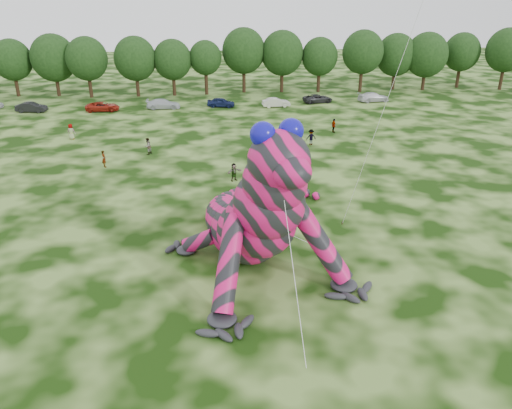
{
  "coord_description": "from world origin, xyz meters",
  "views": [
    {
      "loc": [
        1.25,
        -26.61,
        16.41
      ],
      "look_at": [
        3.97,
        1.68,
        4.0
      ],
      "focal_mm": 35.0,
      "sensor_mm": 36.0,
      "label": 1
    }
  ],
  "objects_px": {
    "tree_6": "(88,67)",
    "car_3": "(163,104)",
    "tree_9": "(206,68)",
    "inflatable_gecko": "(240,182)",
    "tree_14": "(395,62)",
    "car_6": "(318,98)",
    "car_4": "(221,102)",
    "spectator_0": "(104,159)",
    "tree_7": "(136,67)",
    "tree_12": "(319,65)",
    "tree_5": "(55,65)",
    "tree_11": "(282,61)",
    "tree_17": "(505,59)",
    "car_5": "(276,102)",
    "car_2": "(103,107)",
    "spectator_2": "(311,137)",
    "tree_16": "(461,60)",
    "spectator_5": "(234,172)",
    "car_1": "(31,107)",
    "tree_4": "(13,68)",
    "spectator_1": "(148,146)",
    "tree_10": "(244,60)",
    "car_7": "(373,97)",
    "tree_8": "(173,68)",
    "spectator_4": "(71,132)"
  },
  "relations": [
    {
      "from": "tree_14",
      "to": "car_6",
      "type": "xyz_separation_m",
      "value": [
        -15.35,
        -9.59,
        -4.07
      ]
    },
    {
      "from": "tree_11",
      "to": "spectator_2",
      "type": "xyz_separation_m",
      "value": [
        -1.15,
        -31.16,
        -4.14
      ]
    },
    {
      "from": "tree_10",
      "to": "tree_16",
      "type": "bearing_deg",
      "value": 1.2
    },
    {
      "from": "tree_17",
      "to": "car_1",
      "type": "xyz_separation_m",
      "value": [
        -75.83,
        -9.91,
        -4.44
      ]
    },
    {
      "from": "car_3",
      "to": "car_4",
      "type": "height_order",
      "value": "car_3"
    },
    {
      "from": "tree_9",
      "to": "spectator_5",
      "type": "distance_m",
      "value": 41.09
    },
    {
      "from": "tree_10",
      "to": "tree_11",
      "type": "distance_m",
      "value": 6.4
    },
    {
      "from": "inflatable_gecko",
      "to": "tree_17",
      "type": "xyz_separation_m",
      "value": [
        48.91,
        53.99,
        0.01
      ]
    },
    {
      "from": "tree_4",
      "to": "spectator_1",
      "type": "distance_m",
      "value": 41.44
    },
    {
      "from": "tree_16",
      "to": "inflatable_gecko",
      "type": "bearing_deg",
      "value": -126.8
    },
    {
      "from": "car_1",
      "to": "car_2",
      "type": "distance_m",
      "value": 9.98
    },
    {
      "from": "car_6",
      "to": "tree_4",
      "type": "bearing_deg",
      "value": 67.65
    },
    {
      "from": "car_3",
      "to": "tree_14",
      "type": "bearing_deg",
      "value": -74.88
    },
    {
      "from": "tree_12",
      "to": "spectator_2",
      "type": "distance_m",
      "value": 31.78
    },
    {
      "from": "tree_9",
      "to": "tree_14",
      "type": "height_order",
      "value": "tree_14"
    },
    {
      "from": "tree_5",
      "to": "tree_6",
      "type": "relative_size",
      "value": 1.03
    },
    {
      "from": "car_1",
      "to": "inflatable_gecko",
      "type": "bearing_deg",
      "value": -142.56
    },
    {
      "from": "tree_11",
      "to": "tree_17",
      "type": "bearing_deg",
      "value": -2.3
    },
    {
      "from": "tree_6",
      "to": "car_4",
      "type": "xyz_separation_m",
      "value": [
        20.7,
        -9.18,
        -4.05
      ]
    },
    {
      "from": "car_7",
      "to": "tree_14",
      "type": "bearing_deg",
      "value": -45.2
    },
    {
      "from": "car_6",
      "to": "spectator_1",
      "type": "relative_size",
      "value": 2.57
    },
    {
      "from": "car_7",
      "to": "spectator_1",
      "type": "height_order",
      "value": "spectator_1"
    },
    {
      "from": "tree_9",
      "to": "tree_16",
      "type": "height_order",
      "value": "tree_16"
    },
    {
      "from": "tree_10",
      "to": "spectator_0",
      "type": "xyz_separation_m",
      "value": [
        -16.62,
        -37.07,
        -4.4
      ]
    },
    {
      "from": "tree_16",
      "to": "spectator_5",
      "type": "distance_m",
      "value": 60.22
    },
    {
      "from": "spectator_0",
      "to": "tree_7",
      "type": "bearing_deg",
      "value": -26.92
    },
    {
      "from": "tree_17",
      "to": "car_2",
      "type": "distance_m",
      "value": 66.79
    },
    {
      "from": "car_3",
      "to": "spectator_2",
      "type": "xyz_separation_m",
      "value": [
        17.95,
        -20.12,
        0.19
      ]
    },
    {
      "from": "car_4",
      "to": "inflatable_gecko",
      "type": "bearing_deg",
      "value": -168.49
    },
    {
      "from": "tree_6",
      "to": "car_3",
      "type": "height_order",
      "value": "tree_6"
    },
    {
      "from": "car_6",
      "to": "car_7",
      "type": "xyz_separation_m",
      "value": [
        8.77,
        -0.15,
        0.08
      ]
    },
    {
      "from": "inflatable_gecko",
      "to": "spectator_0",
      "type": "height_order",
      "value": "inflatable_gecko"
    },
    {
      "from": "car_2",
      "to": "spectator_4",
      "type": "bearing_deg",
      "value": 173.59
    },
    {
      "from": "tree_8",
      "to": "car_4",
      "type": "bearing_deg",
      "value": -52.17
    },
    {
      "from": "tree_5",
      "to": "tree_11",
      "type": "xyz_separation_m",
      "value": [
        36.91,
        -0.24,
        0.14
      ]
    },
    {
      "from": "tree_7",
      "to": "spectator_0",
      "type": "distance_m",
      "value": 35.52
    },
    {
      "from": "tree_9",
      "to": "car_2",
      "type": "relative_size",
      "value": 1.83
    },
    {
      "from": "tree_10",
      "to": "car_2",
      "type": "xyz_separation_m",
      "value": [
        -21.3,
        -12.15,
        -4.59
      ]
    },
    {
      "from": "tree_9",
      "to": "car_5",
      "type": "distance_m",
      "value": 15.21
    },
    {
      "from": "tree_7",
      "to": "spectator_0",
      "type": "height_order",
      "value": "tree_7"
    },
    {
      "from": "tree_5",
      "to": "car_6",
      "type": "bearing_deg",
      "value": -12.71
    },
    {
      "from": "tree_6",
      "to": "car_3",
      "type": "relative_size",
      "value": 1.95
    },
    {
      "from": "tree_12",
      "to": "tree_14",
      "type": "height_order",
      "value": "tree_14"
    },
    {
      "from": "tree_10",
      "to": "tree_17",
      "type": "height_order",
      "value": "tree_10"
    },
    {
      "from": "inflatable_gecko",
      "to": "tree_9",
      "type": "bearing_deg",
      "value": 72.24
    },
    {
      "from": "car_2",
      "to": "tree_11",
      "type": "bearing_deg",
      "value": -69.56
    },
    {
      "from": "tree_4",
      "to": "spectator_4",
      "type": "height_order",
      "value": "tree_4"
    },
    {
      "from": "tree_5",
      "to": "car_6",
      "type": "height_order",
      "value": "tree_5"
    },
    {
      "from": "tree_12",
      "to": "inflatable_gecko",
      "type": "bearing_deg",
      "value": -107.13
    },
    {
      "from": "tree_9",
      "to": "inflatable_gecko",
      "type": "bearing_deg",
      "value": -87.93
    }
  ]
}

